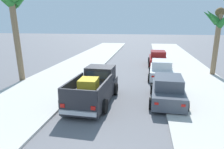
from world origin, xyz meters
name	(u,v)px	position (x,y,z in m)	size (l,w,h in m)	color
sidewalk_left	(61,77)	(-5.31, 12.00, 0.06)	(5.10, 60.00, 0.12)	beige
sidewalk_right	(194,83)	(5.31, 12.00, 0.06)	(5.10, 60.00, 0.12)	beige
curb_left	(74,78)	(-4.16, 12.00, 0.05)	(0.16, 60.00, 0.10)	silver
curb_right	(178,82)	(4.16, 12.00, 0.05)	(0.16, 60.00, 0.10)	silver
pickup_truck	(94,88)	(-1.26, 7.31, 0.80)	(2.38, 5.29, 1.80)	#28282D
car_left_near	(161,70)	(2.94, 13.25, 0.71)	(2.15, 4.31, 1.54)	silver
car_right_near	(168,90)	(2.97, 7.86, 0.71)	(2.17, 4.32, 1.54)	#474C56
car_right_mid	(158,59)	(2.94, 18.92, 0.71)	(2.04, 4.27, 1.54)	maroon
palm_tree_right_fore	(220,23)	(7.58, 14.87, 4.48)	(3.65, 3.83, 5.72)	#846B4C
palm_tree_right_mid	(13,7)	(-8.04, 10.53, 5.63)	(3.40, 3.65, 7.03)	#846B4C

